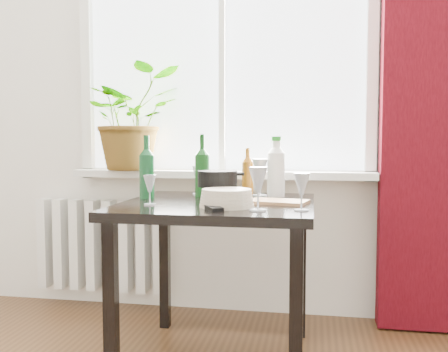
% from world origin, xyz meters
% --- Properties ---
extents(window, '(1.72, 0.08, 1.62)m').
position_xyz_m(window, '(0.00, 2.22, 1.60)').
color(window, white).
rests_on(window, ground).
extents(windowsill, '(1.72, 0.20, 0.04)m').
position_xyz_m(windowsill, '(0.00, 2.15, 0.82)').
color(windowsill, silver).
rests_on(windowsill, ground).
extents(curtain, '(0.50, 0.12, 2.56)m').
position_xyz_m(curtain, '(1.12, 2.12, 1.30)').
color(curtain, '#35040B').
rests_on(curtain, ground).
extents(radiator, '(0.80, 0.10, 0.55)m').
position_xyz_m(radiator, '(-0.75, 2.18, 0.38)').
color(radiator, white).
rests_on(radiator, ground).
extents(table, '(0.85, 0.85, 0.74)m').
position_xyz_m(table, '(0.10, 1.55, 0.65)').
color(table, black).
rests_on(table, ground).
extents(potted_plant, '(0.71, 0.71, 0.60)m').
position_xyz_m(potted_plant, '(-0.52, 2.13, 1.14)').
color(potted_plant, '#2B651B').
rests_on(potted_plant, windowsill).
extents(wine_bottle_left, '(0.09, 0.09, 0.30)m').
position_xyz_m(wine_bottle_left, '(-0.27, 1.63, 0.89)').
color(wine_bottle_left, '#0B3B19').
rests_on(wine_bottle_left, table).
extents(wine_bottle_right, '(0.08, 0.08, 0.31)m').
position_xyz_m(wine_bottle_right, '(-0.02, 1.75, 0.89)').
color(wine_bottle_right, '#0B3C10').
rests_on(wine_bottle_right, table).
extents(bottle_amber, '(0.07, 0.07, 0.24)m').
position_xyz_m(bottle_amber, '(0.19, 1.91, 0.86)').
color(bottle_amber, brown).
rests_on(bottle_amber, table).
extents(cleaning_bottle, '(0.10, 0.10, 0.30)m').
position_xyz_m(cleaning_bottle, '(0.34, 1.81, 0.89)').
color(cleaning_bottle, white).
rests_on(cleaning_bottle, table).
extents(wineglass_front_right, '(0.08, 0.08, 0.18)m').
position_xyz_m(wineglass_front_right, '(0.31, 1.29, 0.83)').
color(wineglass_front_right, silver).
rests_on(wineglass_front_right, table).
extents(wineglass_far_right, '(0.07, 0.07, 0.15)m').
position_xyz_m(wineglass_far_right, '(0.48, 1.32, 0.82)').
color(wineglass_far_right, silver).
rests_on(wineglass_far_right, table).
extents(wineglass_back_center, '(0.10, 0.10, 0.19)m').
position_xyz_m(wineglass_back_center, '(0.26, 1.82, 0.84)').
color(wineglass_back_center, silver).
rests_on(wineglass_back_center, table).
extents(wineglass_back_left, '(0.07, 0.07, 0.15)m').
position_xyz_m(wineglass_back_left, '(-0.06, 1.84, 0.81)').
color(wineglass_back_left, silver).
rests_on(wineglass_back_left, table).
extents(wineglass_front_left, '(0.06, 0.06, 0.13)m').
position_xyz_m(wineglass_front_left, '(-0.17, 1.38, 0.81)').
color(wineglass_front_left, '#AFB4BD').
rests_on(wineglass_front_left, table).
extents(plate_stack, '(0.26, 0.26, 0.07)m').
position_xyz_m(plate_stack, '(0.17, 1.38, 0.78)').
color(plate_stack, beige).
rests_on(plate_stack, table).
extents(fondue_pot, '(0.22, 0.20, 0.14)m').
position_xyz_m(fondue_pot, '(0.09, 1.56, 0.81)').
color(fondue_pot, black).
rests_on(fondue_pot, table).
extents(tv_remote, '(0.12, 0.16, 0.02)m').
position_xyz_m(tv_remote, '(0.12, 1.29, 0.75)').
color(tv_remote, black).
rests_on(tv_remote, table).
extents(cutting_board, '(0.28, 0.21, 0.01)m').
position_xyz_m(cutting_board, '(0.37, 1.54, 0.75)').
color(cutting_board, '#A4754A').
rests_on(cutting_board, table).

